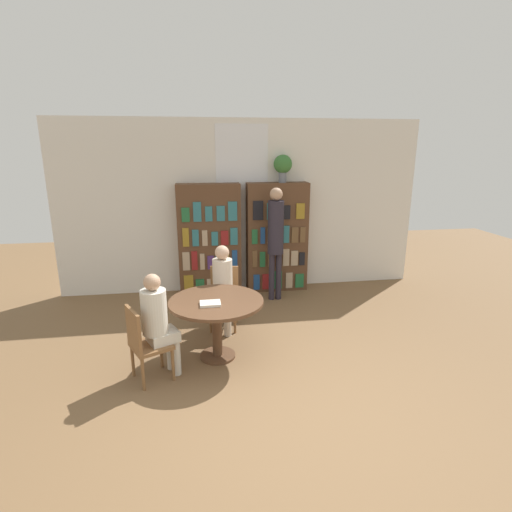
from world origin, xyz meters
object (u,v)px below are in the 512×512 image
flower_vase (283,165)px  chair_near_camera (144,341)px  seated_reader_left (222,284)px  bookshelf_right (277,238)px  librarian_standing (276,233)px  seated_reader_right (158,319)px  reading_table (216,310)px  bookshelf_left (210,240)px  chair_left_side (224,294)px

flower_vase → chair_near_camera: bearing=-127.9°
chair_near_camera → seated_reader_left: size_ratio=0.71×
flower_vase → bookshelf_right: bearing=-176.9°
librarian_standing → seated_reader_left: bearing=-131.4°
flower_vase → seated_reader_right: 3.63m
librarian_standing → seated_reader_right: bearing=-129.3°
reading_table → librarian_standing: size_ratio=0.60×
bookshelf_left → chair_near_camera: (-0.84, -2.72, -0.48)m
reading_table → seated_reader_right: seated_reader_right is taller
chair_near_camera → librarian_standing: librarian_standing is taller
seated_reader_left → seated_reader_right: seated_reader_left is taller
librarian_standing → chair_left_side: bearing=-135.5°
reading_table → librarian_standing: 2.18m
bookshelf_left → chair_near_camera: 2.88m
chair_left_side → seated_reader_left: 0.29m
bookshelf_right → librarian_standing: bearing=-104.2°
flower_vase → seated_reader_right: size_ratio=0.38×
reading_table → librarian_standing: (1.09, 1.82, 0.53)m
seated_reader_right → librarian_standing: bearing=114.6°
librarian_standing → chair_near_camera: bearing=-130.7°
flower_vase → chair_left_side: 2.53m
bookshelf_left → seated_reader_left: (0.11, -1.60, -0.26)m
chair_near_camera → chair_left_side: size_ratio=1.00×
bookshelf_left → seated_reader_left: bearing=-86.2°
flower_vase → seated_reader_right: bearing=-126.6°
bookshelf_left → reading_table: bookshelf_left is taller
bookshelf_left → chair_left_side: 1.51m
flower_vase → chair_near_camera: flower_vase is taller
seated_reader_right → bookshelf_left: bearing=139.5°
bookshelf_right → flower_vase: (0.09, 0.00, 1.26)m
chair_near_camera → seated_reader_left: (0.94, 1.12, 0.22)m
flower_vase → chair_left_side: (-1.15, -1.43, -1.74)m
seated_reader_left → librarian_standing: bearing=-121.5°
chair_near_camera → seated_reader_right: 0.28m
reading_table → bookshelf_left: bearing=89.5°
chair_near_camera → chair_left_side: bearing=117.0°
reading_table → librarian_standing: librarian_standing is taller
chair_near_camera → reading_table: bearing=90.0°
flower_vase → seated_reader_left: size_ratio=0.38×
bookshelf_right → reading_table: 2.64m
chair_near_camera → seated_reader_left: 1.48m
chair_near_camera → librarian_standing: (1.91, 2.22, 0.67)m
bookshelf_left → flower_vase: bearing=0.2°
bookshelf_left → reading_table: (-0.02, -2.32, -0.34)m
bookshelf_left → chair_near_camera: bearing=-107.1°
bookshelf_left → seated_reader_right: (-0.68, -2.64, -0.26)m
chair_left_side → bookshelf_right: bearing=-116.9°
bookshelf_left → seated_reader_left: size_ratio=1.56×
reading_table → seated_reader_left: bearing=80.1°
bookshelf_right → chair_left_side: bearing=-126.7°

